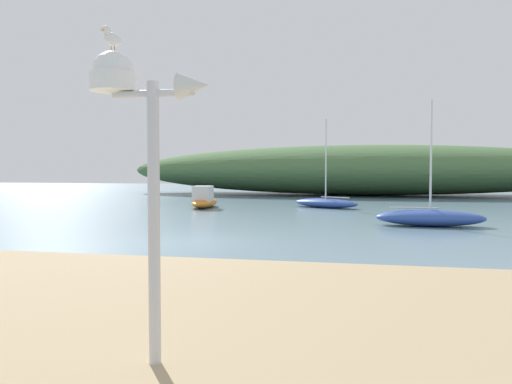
% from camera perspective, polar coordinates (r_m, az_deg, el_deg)
% --- Properties ---
extents(ground_plane, '(120.00, 120.00, 0.00)m').
position_cam_1_polar(ground_plane, '(14.91, -7.38, -5.75)').
color(ground_plane, slate).
extents(beach_sand, '(44.00, 9.00, 0.20)m').
position_cam_1_polar(beach_sand, '(7.94, -27.31, -12.64)').
color(beach_sand, tan).
rests_on(beach_sand, ground).
extents(distant_hill, '(41.88, 11.62, 4.30)m').
position_cam_1_polar(distant_hill, '(44.02, 12.17, 2.48)').
color(distant_hill, '#476B3D').
rests_on(distant_hill, ground).
extents(mast_structure, '(1.22, 0.46, 3.12)m').
position_cam_1_polar(mast_structure, '(5.14, -13.98, 9.04)').
color(mast_structure, silver).
rests_on(mast_structure, beach_sand).
extents(seagull_on_radar, '(0.15, 0.32, 0.22)m').
position_cam_1_polar(seagull_on_radar, '(5.34, -16.23, 16.63)').
color(seagull_on_radar, orange).
rests_on(seagull_on_radar, mast_structure).
extents(sailboat_far_right, '(4.06, 1.48, 4.81)m').
position_cam_1_polar(sailboat_far_right, '(20.15, 19.34, -2.77)').
color(sailboat_far_right, '#2D4C9E').
rests_on(sailboat_far_right, ground).
extents(sailboat_west_reach, '(4.20, 3.11, 5.03)m').
position_cam_1_polar(sailboat_west_reach, '(28.55, 7.99, -1.22)').
color(sailboat_west_reach, '#2D4C9E').
rests_on(sailboat_west_reach, ground).
extents(motorboat_by_sandbar, '(1.60, 3.75, 1.25)m').
position_cam_1_polar(motorboat_by_sandbar, '(28.39, -5.99, -0.92)').
color(motorboat_by_sandbar, orange).
rests_on(motorboat_by_sandbar, ground).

